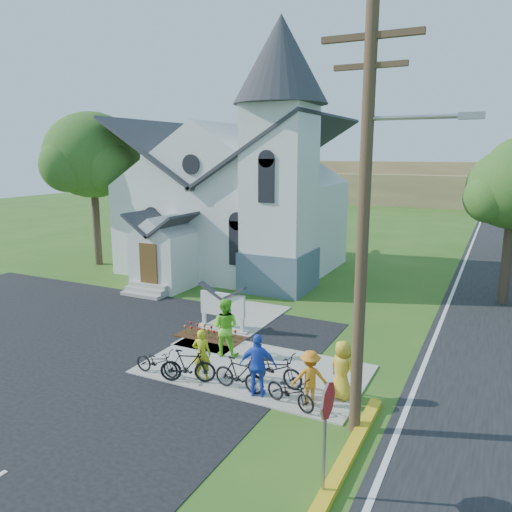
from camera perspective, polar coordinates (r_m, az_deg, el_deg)
The scene contains 20 objects.
ground at distance 16.53m, azimuth -5.80°, elevation -12.52°, with size 120.00×120.00×0.00m, color #2E5B1A.
parking_lot at distance 19.72m, azimuth -26.88°, elevation -9.65°, with size 20.00×16.00×0.02m, color black.
sidewalk at distance 16.24m, azimuth -0.24°, elevation -12.82°, with size 7.00×4.00×0.05m, color gray.
church at distance 28.67m, azimuth -2.01°, elevation 8.67°, with size 12.35×12.00×13.00m.
church_sign at distance 19.31m, azimuth -3.83°, elevation -5.61°, with size 2.20×0.40×1.70m.
flower_bed at distance 18.91m, azimuth -5.18°, elevation -9.20°, with size 2.60×1.10×0.07m, color #371A0F.
utility_pole at distance 11.62m, azimuth 12.50°, elevation 4.68°, with size 3.45×0.28×10.00m.
stop_sign at distance 10.22m, azimuth 8.10°, elevation -17.62°, with size 0.11×0.76×2.48m.
tree_lot_corner at distance 31.70m, azimuth -18.22°, elevation 10.85°, with size 5.60×5.60×9.15m.
distant_hills at distance 69.36m, azimuth 22.55°, elevation 7.04°, with size 61.00×10.00×5.60m.
cyclist_0 at distance 15.37m, azimuth -6.22°, elevation -11.08°, with size 0.57×0.37×1.57m, color #C2CA17.
bike_0 at distance 15.97m, azimuth -11.23°, elevation -11.79°, with size 0.54×1.56×0.82m, color black.
cyclist_1 at distance 16.93m, azimuth -3.57°, elevation -8.09°, with size 0.96×0.75×1.98m, color #69D928.
bike_1 at distance 15.32m, azimuth -7.80°, elevation -12.33°, with size 0.48×1.68×1.01m, color black.
cyclist_2 at distance 14.23m, azimuth 0.25°, elevation -12.39°, with size 1.06×0.44×1.81m, color blue.
bike_2 at distance 15.07m, azimuth 2.15°, elevation -12.67°, with size 0.66×1.91×1.00m, color black.
cyclist_3 at distance 13.95m, azimuth 6.19°, elevation -13.64°, with size 0.99×0.57×1.53m, color orange.
bike_3 at distance 14.70m, azimuth -1.94°, elevation -13.37°, with size 0.46×1.63×0.98m, color black.
cyclist_4 at distance 14.33m, azimuth 9.83°, elevation -12.68°, with size 0.82×0.53×1.68m, color gold.
bike_4 at distance 13.93m, azimuth 3.96°, elevation -15.21°, with size 0.56×1.60×0.84m, color black.
Camera 1 is at (8.12, -12.71, 6.77)m, focal length 35.00 mm.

